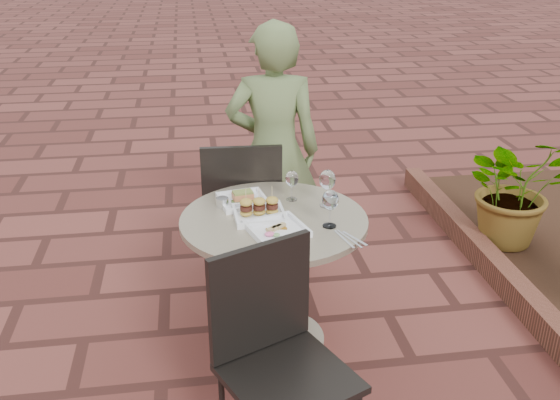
{
  "coord_description": "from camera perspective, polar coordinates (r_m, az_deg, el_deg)",
  "views": [
    {
      "loc": [
        -0.2,
        -2.83,
        2.02
      ],
      "look_at": [
        0.19,
        -0.17,
        0.82
      ],
      "focal_mm": 40.0,
      "sensor_mm": 36.0,
      "label": 1
    }
  ],
  "objects": [
    {
      "name": "chair_near",
      "position": [
        2.44,
        -0.44,
        -12.99
      ],
      "size": [
        0.58,
        0.58,
        0.93
      ],
      "rotation": [
        0.0,
        0.0,
        0.43
      ],
      "color": "black",
      "rests_on": "ground"
    },
    {
      "name": "wine_glass_mid",
      "position": [
        3.13,
        1.09,
        1.89
      ],
      "size": [
        0.07,
        0.07,
        0.16
      ],
      "color": "white",
      "rests_on": "cafe_table"
    },
    {
      "name": "cafe_table",
      "position": [
        3.1,
        -0.55,
        -5.72
      ],
      "size": [
        0.9,
        0.9,
        0.73
      ],
      "color": "gray",
      "rests_on": "ground"
    },
    {
      "name": "diner",
      "position": [
        3.73,
        -0.61,
        4.44
      ],
      "size": [
        0.6,
        0.43,
        1.54
      ],
      "primitive_type": "imported",
      "rotation": [
        0.0,
        0.0,
        3.03
      ],
      "color": "#546638",
      "rests_on": "ground"
    },
    {
      "name": "wine_glass_far",
      "position": [
        3.06,
        4.36,
        1.78
      ],
      "size": [
        0.08,
        0.08,
        0.19
      ],
      "color": "white",
      "rests_on": "cafe_table"
    },
    {
      "name": "ground",
      "position": [
        3.48,
        -3.62,
        -11.46
      ],
      "size": [
        60.0,
        60.0,
        0.0
      ],
      "primitive_type": "plane",
      "color": "brown",
      "rests_on": "ground"
    },
    {
      "name": "plate_salmon",
      "position": [
        3.13,
        -3.4,
        0.03
      ],
      "size": [
        0.27,
        0.27,
        0.06
      ],
      "rotation": [
        0.0,
        0.0,
        0.18
      ],
      "color": "white",
      "rests_on": "cafe_table"
    },
    {
      "name": "wine_glass_right",
      "position": [
        2.85,
        4.62,
        -0.09
      ],
      "size": [
        0.08,
        0.08,
        0.18
      ],
      "color": "white",
      "rests_on": "cafe_table"
    },
    {
      "name": "steel_ramekin",
      "position": [
        3.1,
        -5.28,
        -0.2
      ],
      "size": [
        0.07,
        0.07,
        0.05
      ],
      "primitive_type": "cylinder",
      "rotation": [
        0.0,
        0.0,
        -0.14
      ],
      "color": "silver",
      "rests_on": "cafe_table"
    },
    {
      "name": "cutlery_set",
      "position": [
        2.8,
        6.36,
        -3.55
      ],
      "size": [
        0.15,
        0.21,
        0.0
      ],
      "primitive_type": null,
      "rotation": [
        0.0,
        0.0,
        0.39
      ],
      "color": "silver",
      "rests_on": "cafe_table"
    },
    {
      "name": "chair_far",
      "position": [
        3.57,
        -3.5,
        -0.32
      ],
      "size": [
        0.46,
        0.46,
        0.93
      ],
      "rotation": [
        0.0,
        0.0,
        3.1
      ],
      "color": "black",
      "rests_on": "ground"
    },
    {
      "name": "planter_curb",
      "position": [
        4.1,
        18.92,
        -5.71
      ],
      "size": [
        0.12,
        3.0,
        0.15
      ],
      "primitive_type": "cube",
      "color": "brown",
      "rests_on": "ground"
    },
    {
      "name": "plate_tuna",
      "position": [
        2.84,
        -0.34,
        -2.63
      ],
      "size": [
        0.31,
        0.31,
        0.03
      ],
      "rotation": [
        0.0,
        0.0,
        0.29
      ],
      "color": "white",
      "rests_on": "cafe_table"
    },
    {
      "name": "plate_sliders",
      "position": [
        2.97,
        -1.91,
        -0.96
      ],
      "size": [
        0.25,
        0.25,
        0.16
      ],
      "rotation": [
        0.0,
        0.0,
        0.04
      ],
      "color": "white",
      "rests_on": "cafe_table"
    },
    {
      "name": "potted_plant_a",
      "position": [
        4.32,
        20.77,
        1.07
      ],
      "size": [
        0.72,
        0.63,
        0.77
      ],
      "primitive_type": "imported",
      "rotation": [
        0.0,
        0.0,
        0.03
      ],
      "color": "#33662D",
      "rests_on": "mulch_bed"
    }
  ]
}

